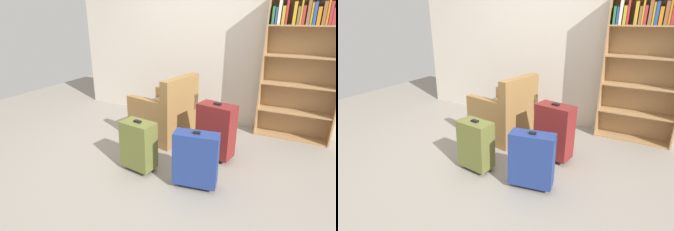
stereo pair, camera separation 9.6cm
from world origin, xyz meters
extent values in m
plane|color=gray|center=(0.00, 0.00, 0.00)|extent=(8.35, 8.35, 0.00)
cube|color=beige|center=(0.00, 1.80, 1.30)|extent=(4.77, 0.10, 2.60)
cube|color=#A87F51|center=(0.84, 1.60, 0.94)|extent=(0.02, 0.26, 1.89)
cube|color=#A87F51|center=(1.31, 1.72, 0.94)|extent=(0.97, 0.02, 1.89)
cube|color=#A87F51|center=(1.31, 1.60, 0.01)|extent=(0.93, 0.24, 0.02)
cube|color=#A87F51|center=(1.31, 1.60, 0.39)|extent=(0.93, 0.24, 0.02)
cube|color=#A87F51|center=(1.31, 1.60, 0.76)|extent=(0.93, 0.24, 0.02)
cube|color=#A87F51|center=(1.31, 1.60, 1.14)|extent=(0.93, 0.24, 0.02)
cube|color=#A87F51|center=(1.31, 1.60, 1.52)|extent=(0.93, 0.24, 0.02)
cube|color=#2D7238|center=(0.90, 1.55, 1.64)|extent=(0.03, 0.15, 0.21)
cube|color=#264C99|center=(0.93, 1.55, 1.63)|extent=(0.02, 0.14, 0.21)
cube|color=silver|center=(0.97, 1.57, 1.67)|extent=(0.03, 0.19, 0.28)
cube|color=gold|center=(1.01, 1.56, 1.64)|extent=(0.04, 0.16, 0.22)
cube|color=#B22D2D|center=(1.05, 1.57, 1.67)|extent=(0.02, 0.19, 0.28)
cube|color=gold|center=(1.14, 1.56, 1.66)|extent=(0.04, 0.16, 0.26)
cube|color=brown|center=(1.18, 1.58, 1.63)|extent=(0.03, 0.20, 0.21)
cube|color=gold|center=(1.21, 1.56, 1.67)|extent=(0.02, 0.16, 0.28)
cube|color=#B22D2D|center=(1.24, 1.57, 1.64)|extent=(0.03, 0.18, 0.22)
cube|color=brown|center=(1.29, 1.58, 1.67)|extent=(0.04, 0.19, 0.28)
cube|color=gold|center=(1.32, 1.55, 1.66)|extent=(0.02, 0.15, 0.25)
cube|color=#264C99|center=(1.36, 1.58, 1.66)|extent=(0.03, 0.19, 0.26)
cube|color=orange|center=(1.40, 1.56, 1.63)|extent=(0.04, 0.17, 0.20)
cube|color=brown|center=(1.46, 1.59, 1.66)|extent=(0.04, 0.22, 0.26)
cube|color=orange|center=(1.49, 1.55, 1.67)|extent=(0.02, 0.14, 0.28)
cube|color=#B22D2D|center=(1.52, 1.56, 1.66)|extent=(0.03, 0.16, 0.26)
cube|color=#B22D2D|center=(1.56, 1.59, 1.62)|extent=(0.04, 0.21, 0.19)
cube|color=olive|center=(-0.33, 0.84, 0.20)|extent=(0.82, 0.82, 0.40)
cube|color=tan|center=(-0.33, 0.84, 0.44)|extent=(0.67, 0.60, 0.08)
cube|color=olive|center=(-0.05, 0.78, 0.65)|extent=(0.26, 0.71, 0.50)
cube|color=olive|center=(-0.27, 1.13, 0.51)|extent=(0.71, 0.24, 0.22)
cube|color=olive|center=(-0.39, 0.55, 0.51)|extent=(0.71, 0.24, 0.22)
cylinder|color=#1E7F4C|center=(0.17, 0.61, 0.05)|extent=(0.08, 0.08, 0.10)
torus|color=#1E7F4C|center=(0.22, 0.61, 0.05)|extent=(0.06, 0.01, 0.06)
cube|color=navy|center=(0.52, -0.11, 0.32)|extent=(0.46, 0.25, 0.54)
cube|color=black|center=(0.52, -0.11, 0.60)|extent=(0.07, 0.05, 0.02)
cylinder|color=black|center=(0.37, -0.13, 0.03)|extent=(0.06, 0.06, 0.05)
cylinder|color=black|center=(0.67, -0.08, 0.03)|extent=(0.06, 0.06, 0.05)
cube|color=brown|center=(-0.15, -0.09, 0.31)|extent=(0.39, 0.27, 0.53)
cube|color=black|center=(-0.15, -0.09, 0.59)|extent=(0.09, 0.06, 0.02)
cylinder|color=black|center=(-0.28, -0.07, 0.03)|extent=(0.06, 0.06, 0.05)
cylinder|color=black|center=(-0.02, -0.10, 0.03)|extent=(0.06, 0.06, 0.05)
cube|color=maroon|center=(0.52, 0.55, 0.37)|extent=(0.46, 0.31, 0.63)
cube|color=black|center=(0.52, 0.55, 0.69)|extent=(0.09, 0.06, 0.02)
cylinder|color=black|center=(0.37, 0.58, 0.03)|extent=(0.06, 0.06, 0.05)
cylinder|color=black|center=(0.67, 0.52, 0.03)|extent=(0.06, 0.06, 0.05)
camera|label=1|loc=(1.30, -2.27, 1.63)|focal=28.41mm
camera|label=2|loc=(1.39, -2.22, 1.63)|focal=28.41mm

